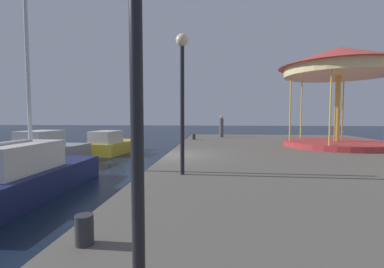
{
  "coord_description": "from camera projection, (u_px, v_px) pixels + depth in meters",
  "views": [
    {
      "loc": [
        2.19,
        -11.77,
        2.5
      ],
      "look_at": [
        0.63,
        5.89,
        1.33
      ],
      "focal_mm": 25.23,
      "sensor_mm": 36.0,
      "label": 1
    }
  ],
  "objects": [
    {
      "name": "ground_plane",
      "position": [
        166.0,
        172.0,
        12.05
      ],
      "size": [
        120.0,
        120.0,
        0.0
      ],
      "primitive_type": "plane",
      "color": "black"
    },
    {
      "name": "quay_dock",
      "position": [
        327.0,
        166.0,
        11.42
      ],
      "size": [
        13.82,
        26.8,
        0.8
      ],
      "primitive_type": "cube",
      "color": "#5B564F",
      "rests_on": "ground"
    },
    {
      "name": "motorboat_yellow",
      "position": [
        113.0,
        145.0,
        18.34
      ],
      "size": [
        2.7,
        4.65,
        1.54
      ],
      "color": "gold",
      "rests_on": "ground"
    },
    {
      "name": "sailboat_navy",
      "position": [
        21.0,
        177.0,
        8.32
      ],
      "size": [
        2.3,
        6.44,
        7.19
      ],
      "color": "#19214C",
      "rests_on": "ground"
    },
    {
      "name": "motorboat_grey",
      "position": [
        49.0,
        152.0,
        13.99
      ],
      "size": [
        2.4,
        4.53,
        1.78
      ],
      "color": "gray",
      "rests_on": "ground"
    },
    {
      "name": "carousel",
      "position": [
        339.0,
        72.0,
        14.78
      ],
      "size": [
        6.39,
        6.39,
        5.48
      ],
      "color": "#B23333",
      "rests_on": "quay_dock"
    },
    {
      "name": "lamp_post_mid_promenade",
      "position": [
        182.0,
        78.0,
        7.71
      ],
      "size": [
        0.36,
        0.36,
        4.04
      ],
      "color": "black",
      "rests_on": "quay_dock"
    },
    {
      "name": "bollard_south",
      "position": [
        84.0,
        230.0,
        3.57
      ],
      "size": [
        0.24,
        0.24,
        0.4
      ],
      "primitive_type": "cylinder",
      "color": "#2D2D33",
      "rests_on": "quay_dock"
    },
    {
      "name": "bollard_center",
      "position": [
        194.0,
        137.0,
        19.71
      ],
      "size": [
        0.24,
        0.24,
        0.4
      ],
      "primitive_type": "cylinder",
      "color": "#2D2D33",
      "rests_on": "quay_dock"
    },
    {
      "name": "person_far_corner",
      "position": [
        221.0,
        127.0,
        21.88
      ],
      "size": [
        0.34,
        0.34,
        1.75
      ],
      "color": "#514C56",
      "rests_on": "quay_dock"
    }
  ]
}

